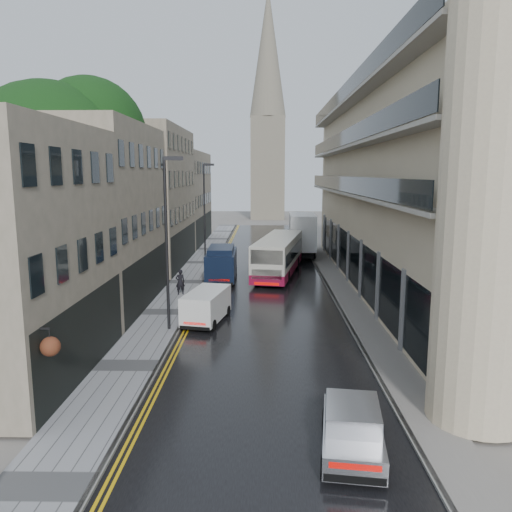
# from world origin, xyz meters

# --- Properties ---
(road) EXTENTS (9.00, 85.00, 0.02)m
(road) POSITION_xyz_m (0.00, 27.50, 0.01)
(road) COLOR black
(road) RESTS_ON ground
(left_sidewalk) EXTENTS (2.70, 85.00, 0.12)m
(left_sidewalk) POSITION_xyz_m (-5.85, 27.50, 0.06)
(left_sidewalk) COLOR gray
(left_sidewalk) RESTS_ON ground
(right_sidewalk) EXTENTS (1.80, 85.00, 0.12)m
(right_sidewalk) POSITION_xyz_m (5.40, 27.50, 0.06)
(right_sidewalk) COLOR slate
(right_sidewalk) RESTS_ON ground
(old_shop_row) EXTENTS (4.50, 56.00, 12.00)m
(old_shop_row) POSITION_xyz_m (-9.45, 30.00, 6.00)
(old_shop_row) COLOR gray
(old_shop_row) RESTS_ON ground
(modern_block) EXTENTS (8.00, 40.00, 14.00)m
(modern_block) POSITION_xyz_m (10.30, 26.00, 7.00)
(modern_block) COLOR beige
(modern_block) RESTS_ON ground
(church_spire) EXTENTS (6.40, 6.40, 40.00)m
(church_spire) POSITION_xyz_m (0.50, 82.00, 20.00)
(church_spire) COLOR #726B5A
(church_spire) RESTS_ON ground
(tree_near) EXTENTS (10.56, 10.56, 13.89)m
(tree_near) POSITION_xyz_m (-12.50, 20.00, 6.95)
(tree_near) COLOR black
(tree_near) RESTS_ON ground
(tree_far) EXTENTS (9.24, 9.24, 12.46)m
(tree_far) POSITION_xyz_m (-12.20, 33.00, 6.23)
(tree_far) COLOR black
(tree_far) RESTS_ON ground
(cream_bus) EXTENTS (4.53, 11.54, 3.07)m
(cream_bus) POSITION_xyz_m (-0.60, 27.96, 1.56)
(cream_bus) COLOR beige
(cream_bus) RESTS_ON road
(white_lorry) EXTENTS (2.64, 8.18, 4.26)m
(white_lorry) POSITION_xyz_m (2.50, 38.25, 2.15)
(white_lorry) COLOR white
(white_lorry) RESTS_ON road
(silver_hatchback) EXTENTS (2.19, 4.07, 1.45)m
(silver_hatchback) POSITION_xyz_m (1.61, 3.35, 0.75)
(silver_hatchback) COLOR silver
(silver_hatchback) RESTS_ON road
(white_van) EXTENTS (2.49, 4.31, 1.83)m
(white_van) POSITION_xyz_m (-4.30, 16.28, 0.94)
(white_van) COLOR white
(white_van) RESTS_ON road
(navy_van) EXTENTS (2.25, 5.43, 2.75)m
(navy_van) POSITION_xyz_m (-4.30, 26.60, 1.39)
(navy_van) COLOR black
(navy_van) RESTS_ON road
(pedestrian) EXTENTS (0.73, 0.61, 1.71)m
(pedestrian) POSITION_xyz_m (-5.70, 23.49, 0.98)
(pedestrian) COLOR black
(pedestrian) RESTS_ON left_sidewalk
(lamp_post_near) EXTENTS (1.02, 0.43, 8.85)m
(lamp_post_near) POSITION_xyz_m (-5.04, 15.95, 4.55)
(lamp_post_near) COLOR black
(lamp_post_near) RESTS_ON left_sidewalk
(lamp_post_far) EXTENTS (1.02, 0.50, 8.89)m
(lamp_post_far) POSITION_xyz_m (-5.50, 36.10, 4.56)
(lamp_post_far) COLOR black
(lamp_post_far) RESTS_ON left_sidewalk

